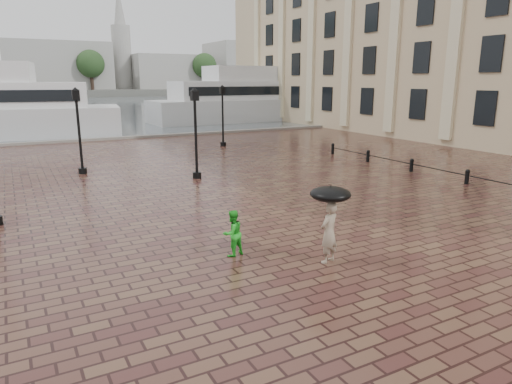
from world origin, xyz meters
TOP-DOWN VIEW (x-y plane):
  - ground at (0.00, 0.00)m, footprint 300.00×300.00m
  - harbour_water at (0.00, 92.00)m, footprint 240.00×240.00m
  - quay_edge at (0.00, 32.00)m, footprint 80.00×0.60m
  - far_shore at (0.00, 160.00)m, footprint 300.00×60.00m
  - distant_skyline at (48.14, 150.00)m, footprint 102.50×22.00m
  - far_trees at (0.00, 138.00)m, footprint 188.00×8.00m
  - bollard_row at (14.00, 6.50)m, footprint 0.22×21.22m
  - street_lamps at (-1.60, 17.60)m, footprint 21.44×14.44m
  - adult_pedestrian at (2.14, 1.82)m, footprint 0.72×0.58m
  - child_pedestrian at (0.03, 3.52)m, footprint 0.76×0.66m
  - ferry_far at (22.50, 43.05)m, footprint 27.13×6.92m
  - umbrella at (2.14, 1.82)m, footprint 1.10×1.10m

SIDE VIEW (x-z plane):
  - ground at x=0.00m, z-range 0.00..0.00m
  - harbour_water at x=0.00m, z-range 0.00..0.00m
  - quay_edge at x=0.00m, z-range -0.15..0.15m
  - bollard_row at x=14.00m, z-range 0.03..0.76m
  - child_pedestrian at x=0.03m, z-range 0.00..1.34m
  - adult_pedestrian at x=2.14m, z-range 0.00..1.72m
  - far_shore at x=0.00m, z-range 0.00..2.00m
  - umbrella at x=2.14m, z-range 1.37..2.52m
  - street_lamps at x=-1.60m, z-range 0.13..4.53m
  - ferry_far at x=22.50m, z-range -1.77..7.10m
  - far_trees at x=0.00m, z-range 2.67..16.17m
  - distant_skyline at x=48.14m, z-range -7.05..25.95m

